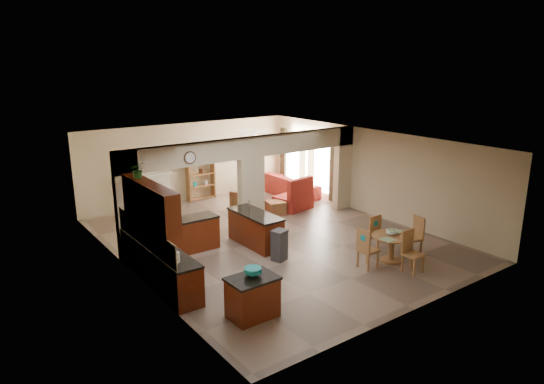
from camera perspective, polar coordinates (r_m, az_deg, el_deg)
floor at (r=13.84m, az=-0.12°, el=-5.54°), size 10.00×10.00×0.00m
ceiling at (r=13.11m, az=-0.12°, el=5.98°), size 10.00×10.00×0.00m
wall_back at (r=17.60m, az=-9.72°, el=3.51°), size 8.00×0.00×8.00m
wall_front at (r=9.99m, az=17.03°, el=-6.01°), size 8.00×0.00×8.00m
wall_left at (r=11.62m, az=-16.33°, el=-2.97°), size 0.00×10.00×10.00m
wall_right at (r=16.01m, az=11.57°, el=2.26°), size 0.00×10.00×10.00m
partition_left_pier at (r=12.62m, az=-16.62°, el=-1.56°), size 0.60×0.25×2.80m
partition_center_pier at (r=14.28m, az=-2.47°, el=-0.25°), size 0.80×0.25×2.20m
partition_right_pier at (r=16.48m, az=8.31°, el=2.77°), size 0.60×0.25×2.80m
partition_header at (r=13.97m, az=-2.54°, el=5.29°), size 8.00×0.25×0.60m
kitchen_counter at (r=11.97m, az=-12.25°, el=-6.93°), size 2.52×3.29×1.48m
upper_cabinets at (r=10.81m, az=-14.18°, el=-1.29°), size 0.35×2.40×0.90m
peninsula at (r=13.27m, az=-1.94°, el=-4.37°), size 0.70×1.85×0.91m
wall_clock at (r=12.87m, az=-9.62°, el=4.01°), size 0.34×0.03×0.34m
rug at (r=16.11m, az=-1.04°, el=-2.49°), size 1.60×1.30×0.01m
fireplace at (r=17.00m, az=-14.18°, el=0.12°), size 1.60×0.35×1.20m
shelving_unit at (r=17.70m, az=-8.38°, el=1.97°), size 1.00×0.32×1.80m
window_a at (r=17.63m, az=5.98°, el=3.00°), size 0.02×0.90×1.90m
window_b at (r=18.90m, az=2.53°, el=3.89°), size 0.02×0.90×1.90m
glazed_door at (r=18.28m, az=4.19°, el=3.00°), size 0.02×0.70×2.10m
drape_a_left at (r=17.17m, az=7.21°, el=2.63°), size 0.10×0.28×2.30m
drape_a_right at (r=18.04m, az=4.61°, el=3.31°), size 0.10×0.28×2.30m
drape_b_left at (r=18.42m, az=3.60°, el=3.58°), size 0.10×0.28×2.30m
drape_b_right at (r=19.34m, az=1.33°, el=4.16°), size 0.10×0.28×2.30m
ceiling_fan at (r=16.43m, az=-2.03°, el=7.00°), size 1.00×1.00×0.10m
kitchen_island at (r=9.72m, az=-2.31°, el=-12.24°), size 0.98×0.71×0.84m
teal_bowl at (r=9.59m, az=-2.27°, el=-9.35°), size 0.35×0.35×0.16m
trash_can at (r=12.30m, az=0.87°, el=-6.42°), size 0.42×0.39×0.74m
dining_table at (r=12.56m, az=13.89°, el=-5.93°), size 1.01×1.01×0.69m
fruit_bowl at (r=12.49m, az=13.88°, el=-4.62°), size 0.27×0.27×0.14m
sofa at (r=18.23m, az=1.98°, el=0.84°), size 2.61×1.03×0.76m
chaise at (r=16.57m, az=2.50°, el=-1.19°), size 1.27×1.11×0.45m
armchair at (r=16.17m, az=-3.02°, el=-1.03°), size 1.07×1.09×0.77m
ottoman at (r=16.05m, az=0.43°, el=-1.82°), size 0.67×0.67×0.41m
plant at (r=11.17m, az=-15.50°, el=2.54°), size 0.42×0.40×0.38m
chair_north at (r=13.04m, az=11.65°, el=-4.60°), size 0.43×0.43×1.02m
chair_east at (r=13.13m, az=16.47°, el=-4.78°), size 0.50×0.50×1.02m
chair_south at (r=12.08m, az=16.00°, el=-6.51°), size 0.43×0.44×1.02m
chair_west at (r=11.97m, az=11.00°, el=-6.39°), size 0.43×0.43×1.02m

